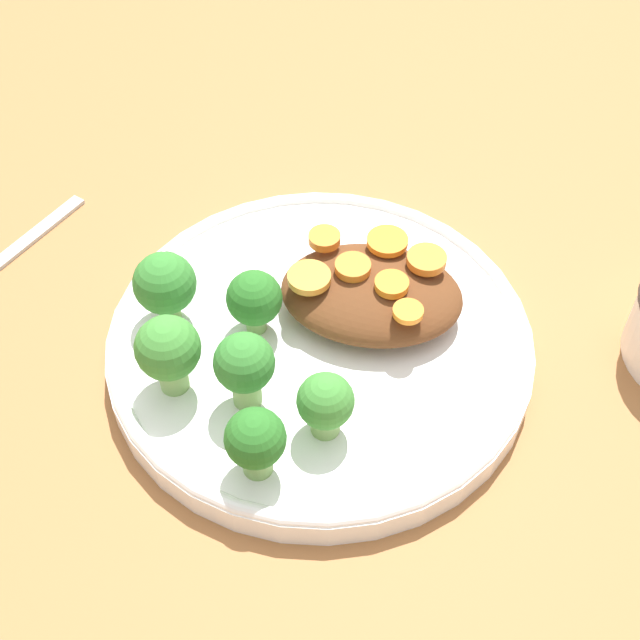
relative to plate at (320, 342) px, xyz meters
The scene contains 16 objects.
ground_plane 0.01m from the plate, ahead, with size 4.00×4.00×0.00m, color #9E6638.
plate is the anchor object (origin of this frame).
stew_mound 0.04m from the plate, 42.87° to the left, with size 0.11×0.08×0.03m, color #5B3319.
broccoli_floret_0 0.05m from the plate, behind, with size 0.03×0.03×0.05m.
broccoli_floret_1 0.10m from the plate, 146.81° to the right, with size 0.04×0.04×0.05m.
broccoli_floret_2 0.08m from the plate, 121.45° to the right, with size 0.04×0.04×0.05m.
broccoli_floret_3 0.08m from the plate, 78.20° to the right, with size 0.03×0.03×0.04m.
broccoli_floret_4 0.11m from the plate, 100.44° to the right, with size 0.03×0.03×0.05m.
broccoli_floret_5 0.10m from the plate, behind, with size 0.04×0.04×0.05m.
carrot_slice_0 0.06m from the plate, 26.20° to the left, with size 0.02×0.02×0.01m, color orange.
carrot_slice_1 0.08m from the plate, 36.37° to the left, with size 0.02×0.02×0.01m, color orange.
carrot_slice_2 0.07m from the plate, 96.24° to the left, with size 0.02×0.02×0.01m, color orange.
carrot_slice_3 0.08m from the plate, 59.23° to the left, with size 0.03×0.03×0.00m, color orange.
carrot_slice_4 0.04m from the plate, 118.68° to the left, with size 0.03×0.03×0.00m, color orange.
carrot_slice_5 0.07m from the plate, ahead, with size 0.02×0.02×0.00m, color orange.
carrot_slice_6 0.05m from the plate, 62.87° to the left, with size 0.02×0.02×0.01m, color orange.
Camera 1 is at (0.06, -0.35, 0.44)m, focal length 50.00 mm.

